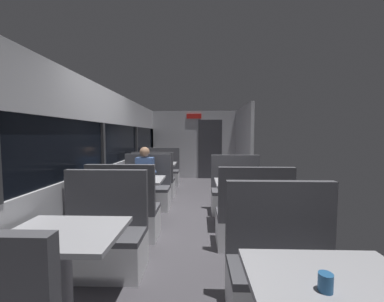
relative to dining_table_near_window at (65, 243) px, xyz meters
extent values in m
cube|color=#423F44|center=(0.89, 2.09, -0.65)|extent=(3.30, 9.20, 0.02)
cube|color=#B2B2B7|center=(-0.56, 2.09, -0.16)|extent=(0.08, 8.40, 0.95)
cube|color=#B2B2B7|center=(-0.56, 2.09, 1.36)|extent=(0.08, 8.40, 0.60)
cube|color=black|center=(-0.57, 2.09, 0.69)|extent=(0.03, 8.40, 0.75)
cube|color=#2D2D30|center=(-0.54, 2.09, 0.69)|extent=(0.06, 0.08, 0.75)
cube|color=#2D2D30|center=(-0.54, 4.19, 0.69)|extent=(0.06, 0.08, 0.75)
cube|color=#2D2D30|center=(-0.54, 6.29, 0.69)|extent=(0.06, 0.08, 0.75)
cube|color=#B2B2B7|center=(0.89, 6.29, 0.51)|extent=(2.90, 0.08, 2.30)
cube|color=#333338|center=(1.44, 6.24, 0.36)|extent=(0.80, 0.04, 2.00)
cube|color=red|center=(0.89, 6.23, 1.48)|extent=(0.50, 0.03, 0.16)
cube|color=#B2B2B7|center=(2.34, 5.09, 0.51)|extent=(0.08, 2.40, 2.30)
cylinder|color=#9E9EA3|center=(0.00, 0.00, -0.29)|extent=(0.10, 0.10, 0.70)
cube|color=#99999E|center=(0.00, 0.00, 0.08)|extent=(0.90, 0.70, 0.04)
cube|color=silver|center=(0.00, 0.66, -0.44)|extent=(0.95, 0.50, 0.39)
cube|color=#47474C|center=(0.00, 0.66, -0.22)|extent=(0.95, 0.50, 0.06)
cube|color=#47474C|center=(0.00, 0.87, 0.14)|extent=(0.95, 0.08, 0.65)
cylinder|color=#9E9EA3|center=(0.00, 2.21, -0.29)|extent=(0.10, 0.10, 0.70)
cube|color=#99999E|center=(0.00, 2.21, 0.08)|extent=(0.90, 0.70, 0.04)
cube|color=silver|center=(0.00, 1.55, -0.44)|extent=(0.95, 0.50, 0.39)
cube|color=#47474C|center=(0.00, 1.55, -0.22)|extent=(0.95, 0.50, 0.06)
cube|color=#47474C|center=(0.00, 1.34, 0.14)|extent=(0.95, 0.08, 0.65)
cube|color=silver|center=(0.00, 2.87, -0.44)|extent=(0.95, 0.50, 0.39)
cube|color=#47474C|center=(0.00, 2.87, -0.22)|extent=(0.95, 0.50, 0.06)
cube|color=#47474C|center=(0.00, 3.08, 0.14)|extent=(0.95, 0.08, 0.65)
cylinder|color=#9E9EA3|center=(0.00, 4.42, -0.29)|extent=(0.10, 0.10, 0.70)
cube|color=#99999E|center=(0.00, 4.42, 0.08)|extent=(0.90, 0.70, 0.04)
cube|color=silver|center=(0.00, 3.76, -0.44)|extent=(0.95, 0.50, 0.39)
cube|color=#47474C|center=(0.00, 3.76, -0.22)|extent=(0.95, 0.50, 0.06)
cube|color=#47474C|center=(0.00, 3.55, 0.14)|extent=(0.95, 0.08, 0.65)
cube|color=silver|center=(0.00, 5.08, -0.44)|extent=(0.95, 0.50, 0.39)
cube|color=#47474C|center=(0.00, 5.08, -0.22)|extent=(0.95, 0.50, 0.06)
cube|color=#47474C|center=(0.00, 5.29, 0.14)|extent=(0.95, 0.08, 0.65)
cube|color=#99999E|center=(1.79, -0.60, 0.08)|extent=(0.90, 0.70, 0.04)
cube|color=silver|center=(1.79, 0.06, -0.44)|extent=(0.95, 0.50, 0.39)
cube|color=#47474C|center=(1.79, 0.06, -0.22)|extent=(0.95, 0.50, 0.06)
cube|color=#47474C|center=(1.79, 0.27, 0.14)|extent=(0.95, 0.08, 0.65)
cylinder|color=#9E9EA3|center=(1.79, 2.01, -0.29)|extent=(0.10, 0.10, 0.70)
cube|color=#99999E|center=(1.79, 2.01, 0.08)|extent=(0.90, 0.70, 0.04)
cube|color=silver|center=(1.79, 1.35, -0.44)|extent=(0.95, 0.50, 0.39)
cube|color=#47474C|center=(1.79, 1.35, -0.22)|extent=(0.95, 0.50, 0.06)
cube|color=#47474C|center=(1.79, 1.14, 0.14)|extent=(0.95, 0.08, 0.65)
cube|color=silver|center=(1.79, 2.67, -0.44)|extent=(0.95, 0.50, 0.39)
cube|color=#47474C|center=(1.79, 2.67, -0.22)|extent=(0.95, 0.50, 0.06)
cube|color=#47474C|center=(1.79, 2.88, 0.14)|extent=(0.95, 0.08, 0.65)
cube|color=#26262D|center=(0.00, 2.87, -0.41)|extent=(0.30, 0.36, 0.45)
cube|color=#3F598C|center=(0.00, 2.82, 0.11)|extent=(0.34, 0.22, 0.60)
sphere|color=#8C664C|center=(0.00, 2.80, 0.52)|extent=(0.20, 0.20, 0.20)
cylinder|color=#3F598C|center=(-0.20, 2.64, 0.13)|extent=(0.07, 0.28, 0.07)
cylinder|color=#3F598C|center=(0.20, 2.64, 0.13)|extent=(0.07, 0.28, 0.07)
cylinder|color=#26598C|center=(-0.04, 4.47, 0.15)|extent=(0.07, 0.07, 0.09)
cylinder|color=#26598C|center=(1.69, -0.67, 0.15)|extent=(0.07, 0.07, 0.09)
camera|label=1|loc=(1.07, -1.79, 0.87)|focal=22.06mm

